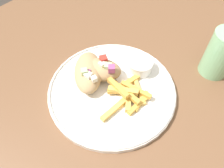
{
  "coord_description": "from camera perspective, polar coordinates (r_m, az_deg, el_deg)",
  "views": [
    {
      "loc": [
        0.19,
        -0.28,
        1.19
      ],
      "look_at": [
        -0.02,
        -0.03,
        0.77
      ],
      "focal_mm": 35.0,
      "sensor_mm": 36.0,
      "label": 1
    }
  ],
  "objects": [
    {
      "name": "table",
      "position": [
        0.64,
        3.55,
        -5.48
      ],
      "size": [
        1.14,
        1.14,
        0.74
      ],
      "color": "brown",
      "rests_on": "ground_plane"
    },
    {
      "name": "plate",
      "position": [
        0.55,
        -0.0,
        -1.52
      ],
      "size": [
        0.32,
        0.32,
        0.02
      ],
      "color": "white",
      "rests_on": "table"
    },
    {
      "name": "pita_sandwich_near",
      "position": [
        0.55,
        -6.21,
        3.14
      ],
      "size": [
        0.14,
        0.14,
        0.06
      ],
      "rotation": [
        0.0,
        0.0,
        -0.8
      ],
      "color": "tan",
      "rests_on": "plate"
    },
    {
      "name": "pita_sandwich_far",
      "position": [
        0.55,
        -3.37,
        3.86
      ],
      "size": [
        0.13,
        0.12,
        0.06
      ],
      "rotation": [
        0.0,
        0.0,
        0.55
      ],
      "color": "tan",
      "rests_on": "plate"
    },
    {
      "name": "fries_pile",
      "position": [
        0.52,
        4.02,
        -2.66
      ],
      "size": [
        0.1,
        0.16,
        0.03
      ],
      "color": "gold",
      "rests_on": "plate"
    },
    {
      "name": "sauce_ramekin",
      "position": [
        0.57,
        7.44,
        4.93
      ],
      "size": [
        0.07,
        0.07,
        0.03
      ],
      "color": "white",
      "rests_on": "plate"
    },
    {
      "name": "water_glass",
      "position": [
        0.62,
        26.37,
        6.67
      ],
      "size": [
        0.08,
        0.08,
        0.13
      ],
      "color": "#8CCC93",
      "rests_on": "table"
    }
  ]
}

